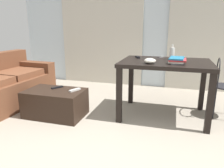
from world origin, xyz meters
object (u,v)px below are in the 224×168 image
wire_chair (222,81)px  tv_remote_on_table (138,57)px  scissors (160,57)px  craft_table (165,69)px  book_stack (177,60)px  tv_remote_primary (75,90)px  tv_remote_secondary (57,87)px  coffee_table (55,103)px  bowl (150,61)px  bottle_near (172,53)px

wire_chair → tv_remote_on_table: wire_chair is taller
tv_remote_on_table → scissors: bearing=1.9°
craft_table → book_stack: 0.25m
scissors → tv_remote_primary: size_ratio=0.65×
book_stack → tv_remote_secondary: size_ratio=1.77×
coffee_table → wire_chair: size_ratio=0.98×
coffee_table → book_stack: (1.62, 0.30, 0.64)m
bowl → scissors: (0.08, 0.60, -0.03)m
wire_chair → tv_remote_secondary: (-2.28, -0.54, -0.13)m
coffee_table → wire_chair: 2.37m
bottle_near → bowl: 0.49m
bowl → tv_remote_secondary: bearing=-177.1°
bowl → book_stack: (0.33, 0.12, 0.00)m
wire_chair → bottle_near: 0.79m
coffee_table → bowl: size_ratio=5.51×
wire_chair → bowl: bearing=-153.9°
tv_remote_secondary → wire_chair: bearing=43.8°
tv_remote_on_table → scissors: size_ratio=1.22×
tv_remote_primary → tv_remote_secondary: (-0.31, 0.05, -0.00)m
tv_remote_primary → scissors: bearing=56.9°
bottle_near → tv_remote_on_table: bearing=175.4°
tv_remote_on_table → wire_chair: bearing=-21.6°
bottle_near → bowl: bottle_near is taller
bowl → scissors: bowl is taller
wire_chair → bowl: size_ratio=5.62×
tv_remote_primary → tv_remote_secondary: 0.31m
tv_remote_primary → wire_chair: bearing=40.2°
bowl → tv_remote_secondary: bowl is taller
tv_remote_secondary → bottle_near: bearing=47.6°
book_stack → scissors: book_stack is taller
bowl → book_stack: size_ratio=0.47×
wire_chair → scissors: bearing=171.5°
wire_chair → bowl: (-0.96, -0.47, 0.31)m
scissors → tv_remote_secondary: (-1.40, -0.67, -0.41)m
bottle_near → book_stack: bottle_near is taller
tv_remote_on_table → scissors: (0.32, 0.14, -0.01)m
wire_chair → book_stack: size_ratio=2.67×
scissors → bowl: bearing=-97.8°
wire_chair → tv_remote_primary: bearing=-163.3°
wire_chair → bottle_near: bottle_near is taller
coffee_table → tv_remote_secondary: size_ratio=4.62×
tv_remote_on_table → tv_remote_secondary: size_ratio=0.80×
craft_table → tv_remote_on_table: (-0.42, 0.19, 0.12)m
bottle_near → bowl: (-0.26, -0.42, -0.05)m
book_stack → tv_remote_secondary: book_stack is taller
wire_chair → craft_table: bearing=-165.2°
tv_remote_primary → bowl: bearing=30.3°
coffee_table → book_stack: size_ratio=2.61×
bottle_near → bowl: bearing=-121.8°
tv_remote_on_table → tv_remote_secondary: 1.27m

